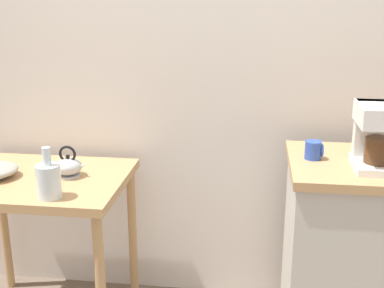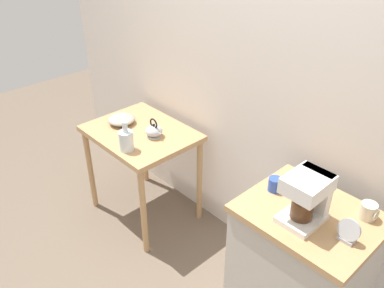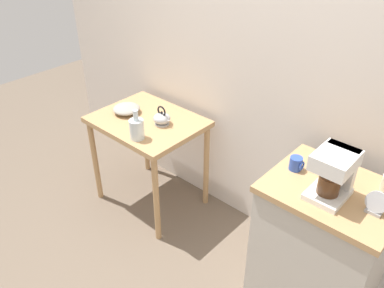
{
  "view_description": "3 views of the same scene",
  "coord_description": "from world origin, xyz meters",
  "px_view_note": "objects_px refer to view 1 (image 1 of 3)",
  "views": [
    {
      "loc": [
        0.25,
        -2.01,
        1.59
      ],
      "look_at": [
        -0.01,
        0.02,
        0.97
      ],
      "focal_mm": 46.61,
      "sensor_mm": 36.0,
      "label": 1
    },
    {
      "loc": [
        1.46,
        -1.48,
        2.27
      ],
      "look_at": [
        -0.11,
        -0.01,
        0.96
      ],
      "focal_mm": 37.81,
      "sensor_mm": 36.0,
      "label": 2
    },
    {
      "loc": [
        1.25,
        -1.66,
        2.22
      ],
      "look_at": [
        -0.2,
        -0.05,
        0.82
      ],
      "focal_mm": 36.92,
      "sensor_mm": 36.0,
      "label": 3
    }
  ],
  "objects_px": {
    "glass_carafe_vase": "(49,180)",
    "coffee_maker": "(379,133)",
    "mug_blue": "(314,150)",
    "teakettle": "(69,166)"
  },
  "relations": [
    {
      "from": "coffee_maker",
      "to": "teakettle",
      "type": "bearing_deg",
      "value": 175.52
    },
    {
      "from": "coffee_maker",
      "to": "glass_carafe_vase",
      "type": "bearing_deg",
      "value": -173.63
    },
    {
      "from": "glass_carafe_vase",
      "to": "mug_blue",
      "type": "height_order",
      "value": "mug_blue"
    },
    {
      "from": "glass_carafe_vase",
      "to": "teakettle",
      "type": "bearing_deg",
      "value": 92.66
    },
    {
      "from": "teakettle",
      "to": "coffee_maker",
      "type": "xyz_separation_m",
      "value": [
        1.32,
        -0.1,
        0.24
      ]
    },
    {
      "from": "glass_carafe_vase",
      "to": "coffee_maker",
      "type": "relative_size",
      "value": 0.84
    },
    {
      "from": "coffee_maker",
      "to": "mug_blue",
      "type": "distance_m",
      "value": 0.27
    },
    {
      "from": "glass_carafe_vase",
      "to": "coffee_maker",
      "type": "bearing_deg",
      "value": 6.37
    },
    {
      "from": "teakettle",
      "to": "glass_carafe_vase",
      "type": "height_order",
      "value": "glass_carafe_vase"
    },
    {
      "from": "glass_carafe_vase",
      "to": "mug_blue",
      "type": "relative_size",
      "value": 2.82
    }
  ]
}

